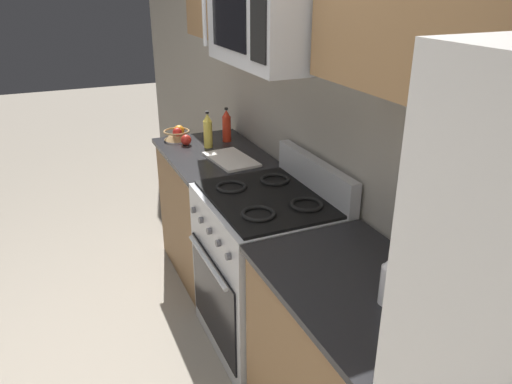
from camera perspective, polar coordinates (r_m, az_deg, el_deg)
name	(u,v)px	position (r m, az deg, el deg)	size (l,w,h in m)	color
ground_plane	(159,370)	(2.95, -11.06, -19.37)	(16.00, 16.00, 0.00)	gray
wall_back	(335,119)	(2.65, 9.02, 8.25)	(8.00, 0.10, 2.60)	#9E998E
counter_left	(216,213)	(3.51, -4.62, -2.37)	(0.92, 0.63, 0.91)	olive
range_oven	(267,270)	(2.81, 1.25, -8.98)	(0.76, 0.67, 1.09)	#B2B5BA
counter_right	(357,381)	(2.22, 11.53, -20.51)	(1.00, 0.63, 0.91)	olive
microwave	(275,22)	(2.39, 2.17, 18.95)	(0.74, 0.44, 0.38)	#B2B5BA
utensil_crock	(453,304)	(1.82, 21.68, -11.90)	(0.18, 0.18, 0.34)	white
fruit_basket	(177,134)	(3.63, -9.04, 6.63)	(0.19, 0.19, 0.10)	#9E7A4C
apple_loose	(186,140)	(3.49, -8.03, 5.94)	(0.07, 0.07, 0.07)	red
cutting_board	(231,159)	(3.17, -2.88, 3.78)	(0.39, 0.23, 0.02)	silver
bottle_vinegar	(389,281)	(1.83, 15.05, -9.80)	(0.07, 0.07, 0.20)	silver
bottle_oil	(208,131)	(3.40, -5.55, 7.00)	(0.06, 0.06, 0.25)	gold
bottle_hot_sauce	(227,126)	(3.52, -3.40, 7.58)	(0.06, 0.06, 0.24)	red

